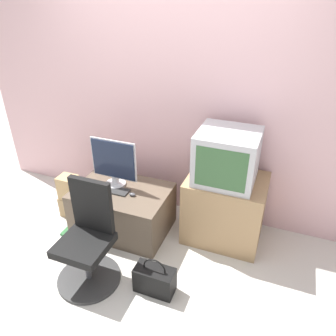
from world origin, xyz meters
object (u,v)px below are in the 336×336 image
Objects in this scene: mouse at (132,195)px; cardboard_box_lower at (72,205)px; keyboard at (112,190)px; handbag at (155,280)px; main_monitor at (114,163)px; office_chair at (88,244)px; book at (72,232)px; crt_tv at (227,157)px.

mouse is 0.29× the size of cardboard_box_lower.
keyboard reaches higher than handbag.
office_chair is at bearing -79.10° from main_monitor.
keyboard is 0.64m from book.
keyboard is 1.15m from crt_tv.
crt_tv is 1.39m from office_chair.
office_chair reaches higher than handbag.
keyboard is 1.53× the size of cardboard_box_lower.
book is (-0.60, -0.23, -0.47)m from mouse.
main_monitor is at bearing 153.61° from mouse.
office_chair is 4.04× the size of cardboard_box_lower.
mouse is at bearing -160.28° from crt_tv.
cardboard_box_lower is at bearing 135.41° from office_chair.
main_monitor is 0.92× the size of crt_tv.
handbag is 1.86× the size of book.
main_monitor is 0.54× the size of office_chair.
keyboard is 1.00× the size of handbag.
main_monitor is 0.86m from book.
mouse is 0.64m from office_chair.
handbag is 1.12m from book.
main_monitor reaches higher than handbag.
crt_tv is at bearing 14.79° from keyboard.
book is at bearing -146.85° from keyboard.
crt_tv is at bearing 8.98° from main_monitor.
book is at bearing 141.86° from office_chair.
main_monitor is at bearing 99.23° from keyboard.
crt_tv is at bearing 20.15° from book.
main_monitor is 0.83m from office_chair.
office_chair is 0.62m from handbag.
mouse is at bearing -3.85° from keyboard.
main_monitor reaches higher than office_chair.
cardboard_box_lower is (-0.78, 0.05, -0.37)m from mouse.
cardboard_box_lower is at bearing -171.52° from crt_tv.
keyboard is at bearing 176.15° from mouse.
main_monitor is 0.26m from keyboard.
handbag is (0.69, -0.58, -0.35)m from keyboard.
handbag is at bearing 5.15° from office_chair.
crt_tv reaches higher than handbag.
cardboard_box_lower is at bearing 123.10° from book.
keyboard is 5.23× the size of mouse.
handbag is (0.71, -0.69, -0.59)m from main_monitor.
main_monitor is at bearing 100.90° from office_chair.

